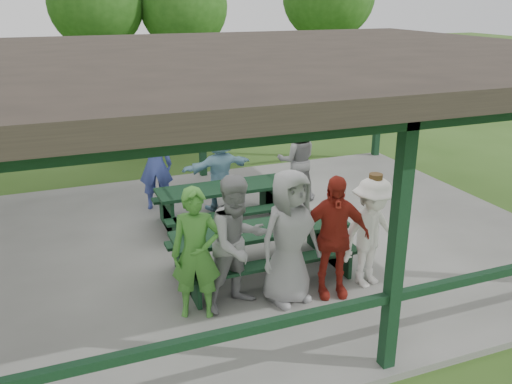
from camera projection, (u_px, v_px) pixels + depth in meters
name	position (u px, v px, depth m)	size (l,w,h in m)	color
ground	(263.00, 242.00, 9.66)	(90.00, 90.00, 0.00)	#305319
concrete_slab	(263.00, 239.00, 9.65)	(10.00, 8.00, 0.10)	slate
pavilion_structure	(264.00, 61.00, 8.58)	(10.60, 8.60, 3.24)	black
picnic_table_near	(261.00, 244.00, 8.24)	(2.70, 1.39, 0.75)	black
picnic_table_far	(223.00, 201.00, 10.01)	(2.42, 1.39, 0.75)	black
table_setting	(248.00, 227.00, 8.10)	(2.47, 0.45, 0.10)	white
contestant_green	(196.00, 254.00, 7.01)	(0.65, 0.43, 1.79)	#438A31
contestant_grey_left	(238.00, 243.00, 7.20)	(0.92, 0.72, 1.89)	gray
contestant_grey_mid	(290.00, 237.00, 7.33)	(0.93, 0.61, 1.91)	gray
contestant_red	(333.00, 237.00, 7.50)	(1.05, 0.44, 1.79)	#9F271C
contestant_white_fedora	(371.00, 232.00, 7.79)	(1.19, 0.85, 1.72)	white
spectator_lblue	(220.00, 170.00, 10.69)	(1.48, 0.47, 1.60)	#8DC2DB
spectator_blue	(155.00, 165.00, 10.63)	(0.66, 0.44, 1.82)	#3B4A9B
spectator_grey	(297.00, 160.00, 11.15)	(0.82, 0.64, 1.69)	gray
pickup_truck	(165.00, 108.00, 17.44)	(2.36, 5.13, 1.42)	silver
farm_trailer	(147.00, 121.00, 15.74)	(4.12, 1.84, 1.44)	navy
tree_left	(96.00, 3.00, 20.88)	(3.66, 3.66, 5.72)	#362215
tree_mid	(184.00, 6.00, 21.68)	(3.52, 3.52, 5.50)	#362215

